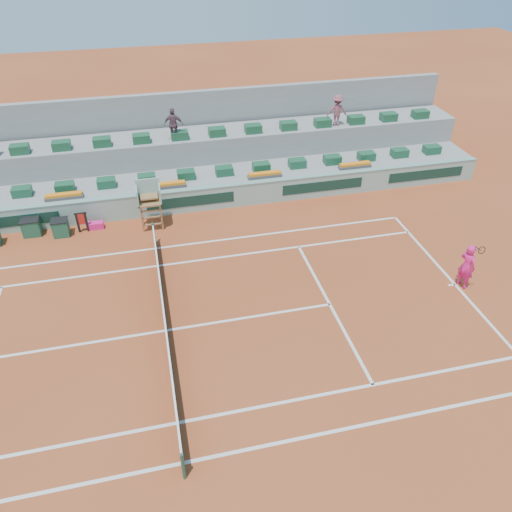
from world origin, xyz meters
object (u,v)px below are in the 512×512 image
object	(u,v)px
drink_cooler_a	(61,228)
tennis_player	(467,266)
player_bag	(95,225)
umpire_chair	(149,198)

from	to	relation	value
drink_cooler_a	tennis_player	xyz separation A→B (m)	(16.35, -7.74, 0.58)
drink_cooler_a	tennis_player	size ratio (longest dim) A/B	0.37
player_bag	umpire_chair	world-z (taller)	umpire_chair
tennis_player	umpire_chair	bearing A→B (deg)	147.86
player_bag	tennis_player	world-z (taller)	tennis_player
player_bag	drink_cooler_a	distance (m)	1.57
player_bag	drink_cooler_a	size ratio (longest dim) A/B	0.91
umpire_chair	drink_cooler_a	bearing A→B (deg)	178.19
drink_cooler_a	player_bag	bearing A→B (deg)	9.13
drink_cooler_a	tennis_player	bearing A→B (deg)	-25.33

